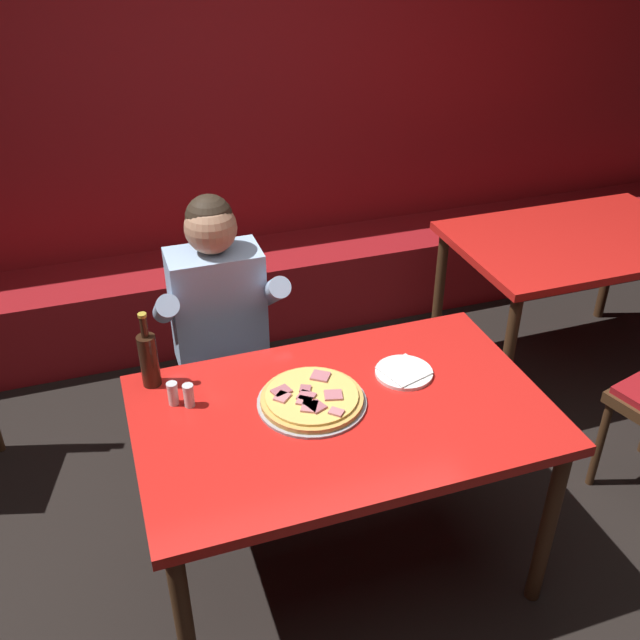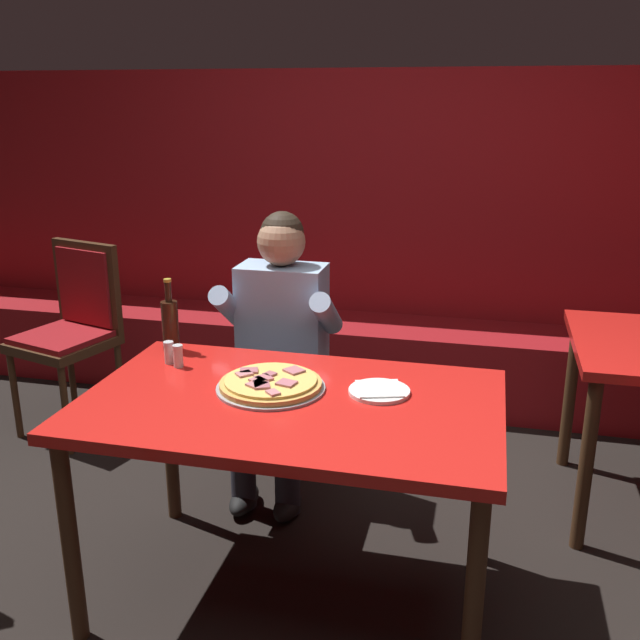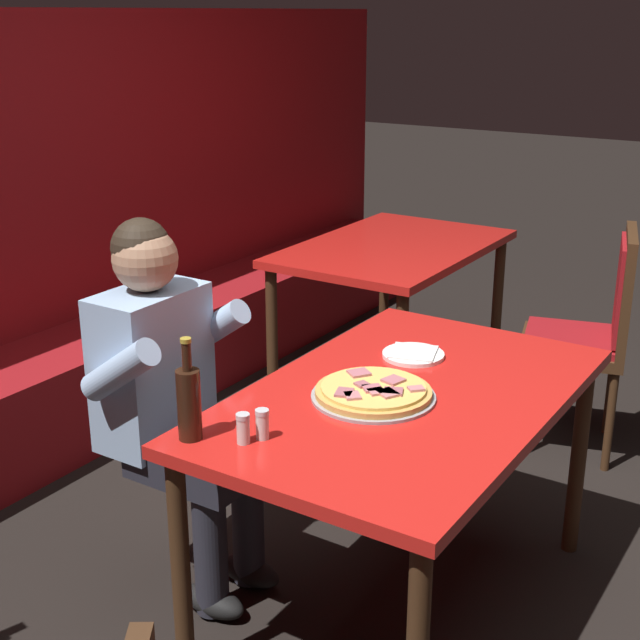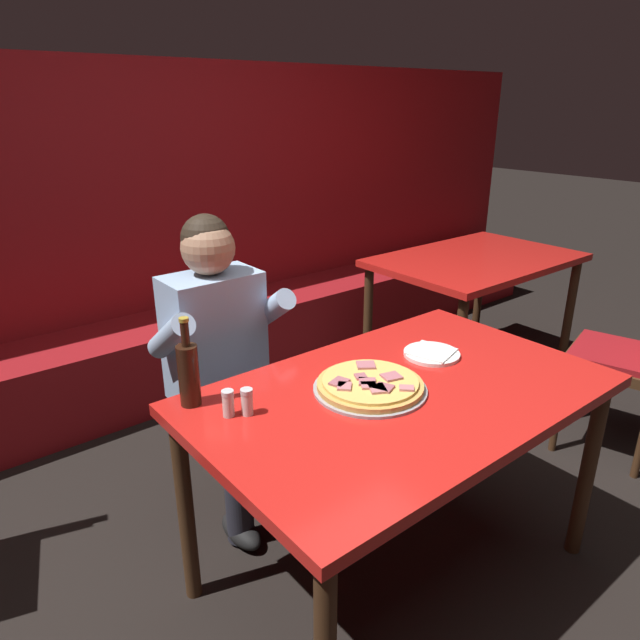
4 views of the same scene
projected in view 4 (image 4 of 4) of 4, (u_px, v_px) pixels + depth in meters
name	position (u px, v px, depth m)	size (l,w,h in m)	color
ground_plane	(392.00, 570.00, 2.18)	(24.00, 24.00, 0.00)	black
booth_wall_panel	(138.00, 229.00, 3.42)	(6.80, 0.16, 1.90)	maroon
booth_bench	(173.00, 356.00, 3.44)	(6.46, 0.48, 0.46)	maroon
main_dining_table	(401.00, 411.00, 1.93)	(1.40, 0.87, 0.78)	#422816
pizza	(370.00, 385.00, 1.88)	(0.38, 0.38, 0.05)	#9E9EA3
plate_white_paper	(432.00, 353.00, 2.14)	(0.21, 0.21, 0.02)	white
beer_bottle	(189.00, 372.00, 1.77)	(0.07, 0.07, 0.29)	black
shaker_black_pepper	(228.00, 405.00, 1.72)	(0.04, 0.04, 0.09)	silver
shaker_parmesan	(247.00, 403.00, 1.73)	(0.04, 0.04, 0.09)	silver
diner_seated_blue_shirt	(226.00, 359.00, 2.29)	(0.53, 0.53, 1.27)	black
dining_chair_by_booth	(640.00, 345.00, 2.71)	(0.54, 0.54, 1.01)	#422816
background_dining_table	(475.00, 271.00, 3.52)	(1.25, 0.82, 0.78)	#422816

